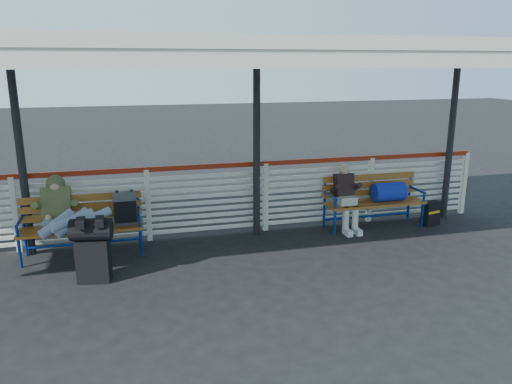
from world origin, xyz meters
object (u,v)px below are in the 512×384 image
object	(u,v)px
luggage_stack	(93,247)
companion_person	(346,197)
bench_left	(97,216)
bench_right	(380,194)
suitcase_side	(431,213)
traveler_man	(68,217)

from	to	relation	value
luggage_stack	companion_person	size ratio (longest dim) A/B	0.77
bench_left	bench_right	xyz separation A→B (m)	(4.83, 0.12, -0.02)
bench_right	luggage_stack	bearing A→B (deg)	-166.66
companion_person	suitcase_side	size ratio (longest dim) A/B	2.59
bench_left	traveler_man	world-z (taller)	traveler_man
traveler_man	suitcase_side	xyz separation A→B (m)	(6.13, 0.25, -0.50)
traveler_man	suitcase_side	size ratio (longest dim) A/B	3.70
bench_left	companion_person	xyz separation A→B (m)	(4.16, 0.09, -0.01)
companion_person	suitcase_side	xyz separation A→B (m)	(1.60, -0.17, -0.37)
suitcase_side	traveler_man	bearing A→B (deg)	168.56
luggage_stack	suitcase_side	bearing A→B (deg)	18.98
bench_right	suitcase_side	distance (m)	1.02
companion_person	traveler_man	bearing A→B (deg)	-174.61
bench_left	suitcase_side	world-z (taller)	bench_left
companion_person	suitcase_side	bearing A→B (deg)	-6.20
luggage_stack	suitcase_side	world-z (taller)	luggage_stack
bench_right	companion_person	world-z (taller)	companion_person
bench_right	suitcase_side	size ratio (longest dim) A/B	4.07
companion_person	suitcase_side	distance (m)	1.65
luggage_stack	bench_left	distance (m)	1.04
luggage_stack	companion_person	bearing A→B (deg)	24.65
luggage_stack	bench_left	bearing A→B (deg)	98.13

